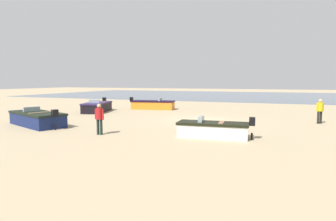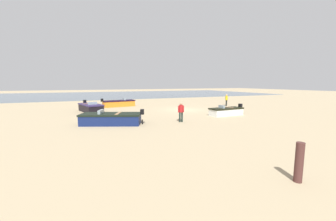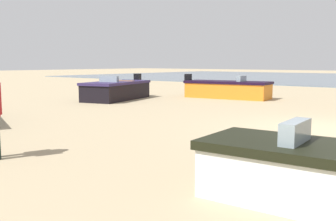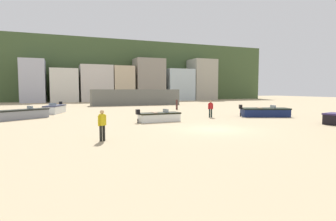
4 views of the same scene
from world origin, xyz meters
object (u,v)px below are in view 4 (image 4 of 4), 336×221
object	(u,v)px
mooring_post_near_water	(177,105)
beach_walker_distant	(211,108)
boat_white_4	(159,117)
boat_white_5	(55,109)
boat_grey_3	(21,114)
boat_navy_0	(265,112)
beach_walker_foreground	(102,123)

from	to	relation	value
mooring_post_near_water	beach_walker_distant	bearing A→B (deg)	-96.01
boat_white_4	boat_white_5	bearing A→B (deg)	-149.51
boat_grey_3	boat_white_4	distance (m)	12.56
boat_navy_0	beach_walker_foreground	world-z (taller)	beach_walker_foreground
beach_walker_foreground	beach_walker_distant	distance (m)	14.07
boat_grey_3	boat_white_4	world-z (taller)	boat_grey_3
boat_navy_0	mooring_post_near_water	size ratio (longest dim) A/B	3.70
beach_walker_distant	boat_white_5	bearing A→B (deg)	144.04
boat_navy_0	beach_walker_distant	distance (m)	5.56
boat_grey_3	beach_walker_foreground	bearing A→B (deg)	-14.75
boat_white_5	mooring_post_near_water	xyz separation A→B (m)	(15.03, 0.13, 0.19)
boat_grey_3	boat_white_5	bearing A→B (deg)	118.53
boat_white_4	beach_walker_distant	xyz separation A→B (m)	(5.69, 1.38, 0.56)
boat_navy_0	boat_white_4	size ratio (longest dim) A/B	1.28
boat_navy_0	mooring_post_near_water	distance (m)	12.72
beach_walker_distant	boat_white_4	bearing A→B (deg)	-164.89
mooring_post_near_water	beach_walker_foreground	distance (m)	22.85
boat_white_5	mooring_post_near_water	distance (m)	15.03
boat_white_4	boat_white_5	distance (m)	14.56
boat_grey_3	mooring_post_near_water	bearing A→B (deg)	71.93
boat_navy_0	boat_white_5	bearing A→B (deg)	-99.76
boat_navy_0	boat_white_4	xyz separation A→B (m)	(-11.09, -0.18, -0.04)
boat_navy_0	boat_white_4	world-z (taller)	boat_navy_0
beach_walker_foreground	beach_walker_distant	size ratio (longest dim) A/B	1.00
boat_navy_0	boat_grey_3	xyz separation A→B (m)	(-21.99, 6.08, 0.01)
boat_navy_0	beach_walker_distant	xyz separation A→B (m)	(-5.40, 1.20, 0.51)
mooring_post_near_water	beach_walker_foreground	size ratio (longest dim) A/B	0.81
boat_white_4	beach_walker_foreground	world-z (taller)	beach_walker_foreground
mooring_post_near_water	boat_navy_0	bearing A→B (deg)	-70.39
boat_navy_0	boat_grey_3	size ratio (longest dim) A/B	1.06
boat_navy_0	boat_white_5	xyz separation A→B (m)	(-19.30, 11.85, 0.03)
beach_walker_foreground	boat_white_4	bearing A→B (deg)	-161.34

